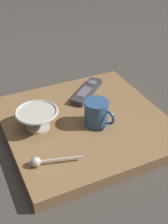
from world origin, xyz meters
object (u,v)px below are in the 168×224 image
(teaspoon, at_px, (40,161))
(tv_remote_near, at_px, (87,91))
(coffee_mug, at_px, (97,113))
(cereal_bowl, at_px, (37,118))

(teaspoon, relative_size, tv_remote_near, 0.81)
(tv_remote_near, bearing_deg, coffee_mug, 163.93)
(coffee_mug, height_order, teaspoon, coffee_mug)
(teaspoon, bearing_deg, tv_remote_near, -44.48)
(cereal_bowl, relative_size, teaspoon, 0.98)
(tv_remote_near, bearing_deg, teaspoon, 135.52)
(coffee_mug, bearing_deg, tv_remote_near, -16.07)
(cereal_bowl, height_order, coffee_mug, coffee_mug)
(cereal_bowl, xyz_separation_m, coffee_mug, (-0.06, -0.18, 0.01))
(cereal_bowl, height_order, teaspoon, cereal_bowl)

